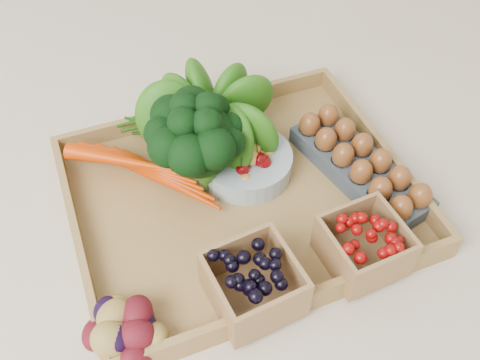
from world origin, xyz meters
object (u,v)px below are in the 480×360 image
object	(u,v)px
egg_carton	(359,169)
broccoli	(199,156)
cherry_bowl	(247,163)
tray	(240,200)

from	to	relation	value
egg_carton	broccoli	bearing A→B (deg)	149.28
egg_carton	cherry_bowl	bearing A→B (deg)	143.23
tray	cherry_bowl	distance (m)	0.07
tray	broccoli	xyz separation A→B (m)	(-0.05, 0.06, 0.07)
broccoli	cherry_bowl	size ratio (longest dim) A/B	1.05
broccoli	egg_carton	xyz separation A→B (m)	(0.26, -0.09, -0.05)
broccoli	cherry_bowl	bearing A→B (deg)	-4.01
broccoli	cherry_bowl	world-z (taller)	broccoli
tray	cherry_bowl	xyz separation A→B (m)	(0.03, 0.05, 0.03)
cherry_bowl	egg_carton	distance (m)	0.19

